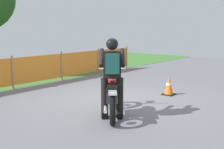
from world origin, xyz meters
name	(u,v)px	position (x,y,z in m)	size (l,w,h in m)	color
ground	(113,99)	(0.00, 0.00, -0.01)	(24.00, 24.00, 0.02)	slate
barrier_fence	(39,69)	(0.00, 3.19, 0.54)	(9.94, 0.08, 1.05)	#997547
motorcycle_lead	(112,94)	(-1.10, -0.88, 0.46)	(1.62, 1.39, 0.96)	black
rider_lead	(112,74)	(-1.27, -1.02, 0.95)	(0.78, 0.75, 1.69)	black
traffic_cone	(169,86)	(1.41, -0.92, 0.26)	(0.32, 0.32, 0.53)	black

